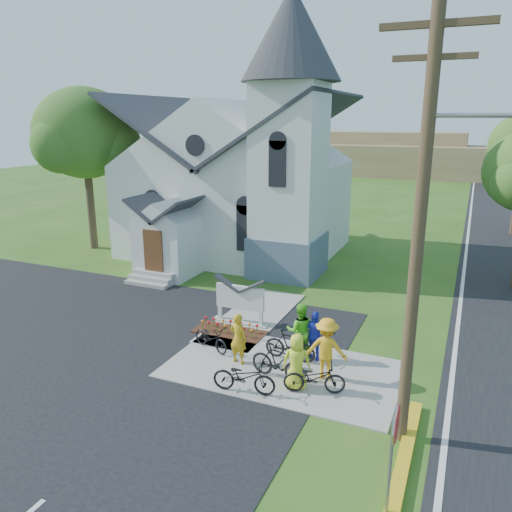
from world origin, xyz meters
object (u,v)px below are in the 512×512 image
at_px(cyclist_3, 327,349).
at_px(cyclist_4, 297,362).
at_px(cyclist_0, 238,338).
at_px(bike_2, 244,377).
at_px(church_sign, 240,298).
at_px(bike_1, 290,345).
at_px(stop_sign, 394,439).
at_px(cyclist_2, 315,336).
at_px(bike_0, 211,338).
at_px(bike_4, 314,378).
at_px(cyclist_1, 300,331).
at_px(utility_pole, 423,218).
at_px(bike_3, 278,362).

relative_size(cyclist_3, cyclist_4, 1.15).
height_order(cyclist_0, bike_2, cyclist_0).
distance_m(cyclist_3, cyclist_4, 1.08).
distance_m(church_sign, cyclist_3, 4.89).
height_order(bike_1, bike_2, bike_1).
height_order(stop_sign, cyclist_0, stop_sign).
relative_size(cyclist_2, cyclist_4, 0.99).
bearing_deg(bike_2, bike_0, 38.58).
bearing_deg(bike_4, bike_0, 54.32).
height_order(cyclist_0, cyclist_2, cyclist_0).
xyz_separation_m(stop_sign, cyclist_1, (-3.71, 5.67, -0.83)).
bearing_deg(bike_2, utility_pole, -102.31).
bearing_deg(cyclist_3, cyclist_4, 49.51).
xyz_separation_m(stop_sign, bike_2, (-4.44, 3.01, -1.26)).
xyz_separation_m(bike_1, cyclist_4, (0.74, -1.53, 0.31)).
relative_size(bike_0, bike_2, 0.87).
height_order(bike_1, cyclist_3, cyclist_3).
bearing_deg(cyclist_4, bike_0, -33.29).
bearing_deg(bike_1, cyclist_1, -32.26).
distance_m(utility_pole, cyclist_4, 5.61).
xyz_separation_m(bike_2, cyclist_4, (1.25, 0.81, 0.34)).
xyz_separation_m(cyclist_0, bike_1, (1.42, 0.81, -0.31)).
bearing_deg(cyclist_2, cyclist_0, 25.32).
distance_m(stop_sign, cyclist_4, 5.05).
bearing_deg(bike_2, church_sign, 18.25).
relative_size(church_sign, bike_3, 1.21).
height_order(cyclist_0, cyclist_4, cyclist_4).
bearing_deg(cyclist_1, bike_0, -3.62).
xyz_separation_m(utility_pole, cyclist_2, (-3.14, 2.97, -4.54)).
bearing_deg(bike_3, church_sign, 49.57).
bearing_deg(church_sign, bike_4, -42.24).
bearing_deg(bike_4, bike_3, 58.19).
distance_m(cyclist_2, bike_2, 2.95).
xyz_separation_m(cyclist_0, bike_2, (0.91, -1.53, -0.34)).
relative_size(stop_sign, bike_4, 1.44).
xyz_separation_m(bike_0, cyclist_4, (3.38, -1.18, 0.41)).
relative_size(cyclist_2, bike_2, 0.90).
bearing_deg(utility_pole, cyclist_2, 136.58).
xyz_separation_m(church_sign, utility_pole, (6.56, -4.70, 4.38)).
bearing_deg(bike_0, utility_pole, -87.86).
bearing_deg(church_sign, bike_2, -63.44).
relative_size(bike_2, cyclist_4, 1.10).
distance_m(church_sign, cyclist_0, 3.15).
bearing_deg(bike_0, cyclist_1, -55.14).
height_order(utility_pole, cyclist_2, utility_pole).
relative_size(cyclist_0, bike_0, 1.04).
height_order(bike_3, bike_4, bike_3).
height_order(bike_2, cyclist_3, cyclist_3).
height_order(bike_0, bike_3, bike_3).
height_order(bike_2, bike_3, bike_3).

